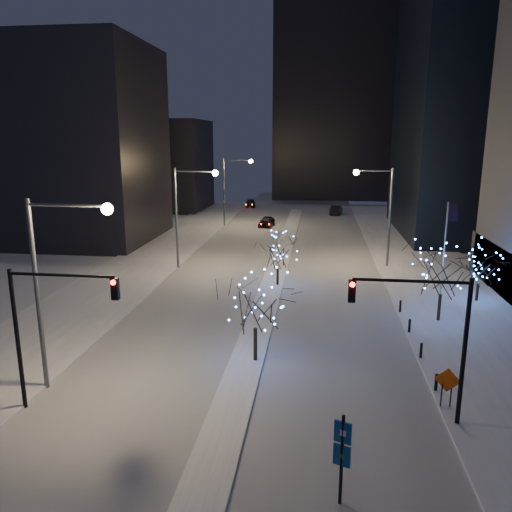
% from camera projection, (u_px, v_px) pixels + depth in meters
% --- Properties ---
extents(ground, '(160.00, 160.00, 0.00)m').
position_uv_depth(ground, '(227.00, 422.00, 23.13)').
color(ground, silver).
rests_on(ground, ground).
extents(road, '(20.00, 130.00, 0.02)m').
position_uv_depth(road, '(283.00, 253.00, 56.91)').
color(road, silver).
rests_on(road, ground).
extents(median, '(2.00, 80.00, 0.15)m').
position_uv_depth(median, '(279.00, 263.00, 52.07)').
color(median, white).
rests_on(median, ground).
extents(east_sidewalk, '(10.00, 90.00, 0.15)m').
position_uv_depth(east_sidewalk, '(453.00, 299.00, 40.59)').
color(east_sidewalk, white).
rests_on(east_sidewalk, ground).
extents(west_sidewalk, '(8.00, 90.00, 0.15)m').
position_uv_depth(west_sidewalk, '(112.00, 286.00, 44.13)').
color(west_sidewalk, white).
rests_on(west_sidewalk, ground).
extents(filler_west_near, '(22.00, 18.00, 24.00)m').
position_uv_depth(filler_west_near, '(64.00, 145.00, 62.40)').
color(filler_west_near, black).
rests_on(filler_west_near, ground).
extents(filler_west_far, '(18.00, 16.00, 16.00)m').
position_uv_depth(filler_west_far, '(157.00, 165.00, 92.03)').
color(filler_west_far, black).
rests_on(filler_west_far, ground).
extents(horizon_block, '(24.00, 14.00, 42.00)m').
position_uv_depth(horizon_block, '(332.00, 99.00, 106.36)').
color(horizon_block, black).
rests_on(horizon_block, ground).
extents(street_lamp_w_near, '(4.40, 0.56, 10.00)m').
position_uv_depth(street_lamp_w_near, '(55.00, 269.00, 24.65)').
color(street_lamp_w_near, '#595E66').
rests_on(street_lamp_w_near, ground).
extents(street_lamp_w_mid, '(4.40, 0.56, 10.00)m').
position_uv_depth(street_lamp_w_mid, '(186.00, 204.00, 48.79)').
color(street_lamp_w_mid, '#595E66').
rests_on(street_lamp_w_mid, ground).
extents(street_lamp_w_far, '(4.40, 0.56, 10.00)m').
position_uv_depth(street_lamp_w_far, '(231.00, 182.00, 72.92)').
color(street_lamp_w_far, '#595E66').
rests_on(street_lamp_w_far, ground).
extents(street_lamp_east, '(3.90, 0.56, 10.00)m').
position_uv_depth(street_lamp_east, '(381.00, 204.00, 49.37)').
color(street_lamp_east, '#595E66').
rests_on(street_lamp_east, ground).
extents(traffic_signal_west, '(5.26, 0.43, 7.00)m').
position_uv_depth(traffic_signal_west, '(46.00, 317.00, 23.06)').
color(traffic_signal_west, black).
rests_on(traffic_signal_west, ground).
extents(traffic_signal_east, '(5.26, 0.43, 7.00)m').
position_uv_depth(traffic_signal_east, '(430.00, 326.00, 21.90)').
color(traffic_signal_east, black).
rests_on(traffic_signal_east, ground).
extents(flagpoles, '(1.35, 2.60, 8.00)m').
position_uv_depth(flagpoles, '(445.00, 249.00, 37.04)').
color(flagpoles, silver).
rests_on(flagpoles, east_sidewalk).
extents(bollards, '(0.16, 12.16, 0.90)m').
position_uv_depth(bollards, '(415.00, 337.00, 31.40)').
color(bollards, black).
rests_on(bollards, east_sidewalk).
extents(car_near, '(2.41, 4.67, 1.52)m').
position_uv_depth(car_near, '(267.00, 221.00, 73.95)').
color(car_near, black).
rests_on(car_near, ground).
extents(car_mid, '(2.41, 4.90, 1.55)m').
position_uv_depth(car_mid, '(336.00, 210.00, 85.78)').
color(car_mid, black).
rests_on(car_mid, ground).
extents(car_far, '(2.46, 4.83, 1.34)m').
position_uv_depth(car_far, '(250.00, 203.00, 95.02)').
color(car_far, black).
rests_on(car_far, ground).
extents(holiday_tree_median_near, '(4.36, 4.36, 5.33)m').
position_uv_depth(holiday_tree_median_near, '(255.00, 303.00, 28.45)').
color(holiday_tree_median_near, black).
rests_on(holiday_tree_median_near, median).
extents(holiday_tree_median_far, '(3.86, 3.86, 4.60)m').
position_uv_depth(holiday_tree_median_far, '(278.00, 252.00, 43.59)').
color(holiday_tree_median_far, black).
rests_on(holiday_tree_median_far, median).
extents(holiday_tree_plaza_near, '(5.82, 5.82, 5.98)m').
position_uv_depth(holiday_tree_plaza_near, '(443.00, 269.00, 34.76)').
color(holiday_tree_plaza_near, black).
rests_on(holiday_tree_plaza_near, east_sidewalk).
extents(holiday_tree_plaza_far, '(3.53, 3.53, 4.23)m').
position_uv_depth(holiday_tree_plaza_far, '(480.00, 268.00, 39.33)').
color(holiday_tree_plaza_far, black).
rests_on(holiday_tree_plaza_far, east_sidewalk).
extents(wayfinding_sign, '(0.61, 0.32, 3.54)m').
position_uv_depth(wayfinding_sign, '(342.00, 450.00, 17.45)').
color(wayfinding_sign, black).
rests_on(wayfinding_sign, ground).
extents(construction_sign, '(1.19, 0.36, 2.02)m').
position_uv_depth(construction_sign, '(447.00, 384.00, 23.87)').
color(construction_sign, black).
rests_on(construction_sign, east_sidewalk).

